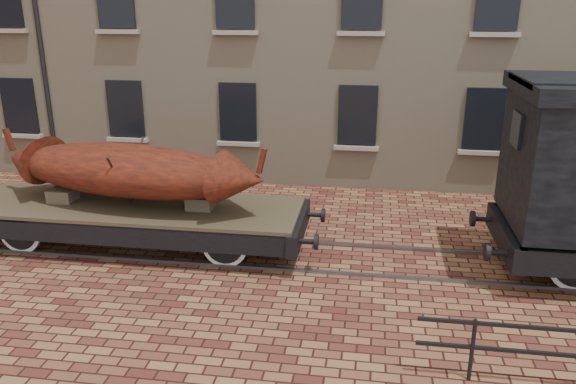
# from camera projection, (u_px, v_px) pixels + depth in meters

# --- Properties ---
(ground) EXTENTS (90.00, 90.00, 0.00)m
(ground) POSITION_uv_depth(u_px,v_px,m) (300.00, 256.00, 12.21)
(ground) COLOR #4E221A
(rail_track) EXTENTS (30.00, 1.52, 0.06)m
(rail_track) POSITION_uv_depth(u_px,v_px,m) (300.00, 255.00, 12.20)
(rail_track) COLOR #59595E
(rail_track) RESTS_ON ground
(flatcar_wagon) EXTENTS (8.50, 2.31, 1.28)m
(flatcar_wagon) POSITION_uv_depth(u_px,v_px,m) (132.00, 213.00, 12.49)
(flatcar_wagon) COLOR #443B2B
(flatcar_wagon) RESTS_ON ground
(iron_boat) EXTENTS (6.35, 2.54, 1.53)m
(iron_boat) POSITION_uv_depth(u_px,v_px,m) (128.00, 170.00, 12.17)
(iron_boat) COLOR maroon
(iron_boat) RESTS_ON flatcar_wagon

